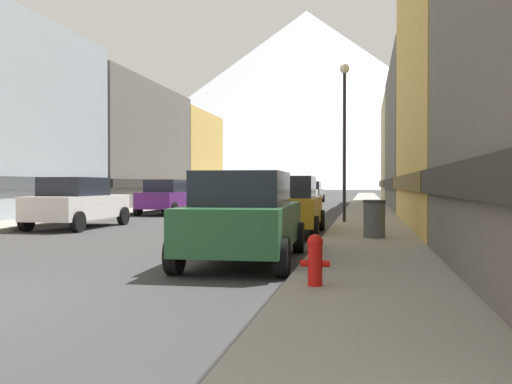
{
  "coord_description": "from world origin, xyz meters",
  "views": [
    {
      "loc": [
        6.12,
        -5.44,
        1.53
      ],
      "look_at": [
        -0.93,
        29.36,
        1.04
      ],
      "focal_mm": 37.96,
      "sensor_mm": 36.0,
      "label": 1
    }
  ],
  "objects_px": {
    "car_driving_0": "(302,193)",
    "pedestrian_0": "(167,195)",
    "car_right_0": "(245,217)",
    "car_right_1": "(288,205)",
    "fire_hydrant_near": "(315,258)",
    "trash_bin_right": "(374,219)",
    "car_driving_1": "(311,192)",
    "car_left_2": "(168,197)",
    "streetlamp_right": "(344,118)",
    "car_left_3": "(210,194)",
    "potted_plant_0": "(56,208)",
    "car_left_1": "(77,203)"
  },
  "relations": [
    {
      "from": "car_left_2",
      "to": "fire_hydrant_near",
      "type": "bearing_deg",
      "value": -63.85
    },
    {
      "from": "car_left_3",
      "to": "car_right_0",
      "type": "bearing_deg",
      "value": -72.13
    },
    {
      "from": "car_left_1",
      "to": "trash_bin_right",
      "type": "distance_m",
      "value": 10.57
    },
    {
      "from": "car_right_1",
      "to": "streetlamp_right",
      "type": "distance_m",
      "value": 5.27
    },
    {
      "from": "car_right_1",
      "to": "car_driving_1",
      "type": "relative_size",
      "value": 1.01
    },
    {
      "from": "potted_plant_0",
      "to": "car_right_1",
      "type": "bearing_deg",
      "value": -24.12
    },
    {
      "from": "car_left_1",
      "to": "car_left_3",
      "type": "relative_size",
      "value": 0.99
    },
    {
      "from": "car_right_0",
      "to": "potted_plant_0",
      "type": "bearing_deg",
      "value": 134.85
    },
    {
      "from": "car_left_2",
      "to": "car_driving_0",
      "type": "distance_m",
      "value": 14.25
    },
    {
      "from": "car_left_3",
      "to": "potted_plant_0",
      "type": "bearing_deg",
      "value": -104.13
    },
    {
      "from": "trash_bin_right",
      "to": "potted_plant_0",
      "type": "height_order",
      "value": "trash_bin_right"
    },
    {
      "from": "streetlamp_right",
      "to": "potted_plant_0",
      "type": "bearing_deg",
      "value": 176.01
    },
    {
      "from": "car_left_3",
      "to": "streetlamp_right",
      "type": "xyz_separation_m",
      "value": [
        9.15,
        -13.58,
        3.09
      ]
    },
    {
      "from": "car_driving_1",
      "to": "car_right_0",
      "type": "bearing_deg",
      "value": -86.43
    },
    {
      "from": "pedestrian_0",
      "to": "car_right_1",
      "type": "bearing_deg",
      "value": -58.19
    },
    {
      "from": "car_driving_0",
      "to": "pedestrian_0",
      "type": "xyz_separation_m",
      "value": [
        -7.85,
        -6.86,
        -0.03
      ]
    },
    {
      "from": "car_left_1",
      "to": "car_left_2",
      "type": "bearing_deg",
      "value": 90.01
    },
    {
      "from": "trash_bin_right",
      "to": "car_driving_1",
      "type": "bearing_deg",
      "value": 98.65
    },
    {
      "from": "car_driving_1",
      "to": "trash_bin_right",
      "type": "relative_size",
      "value": 4.49
    },
    {
      "from": "car_left_3",
      "to": "car_right_1",
      "type": "relative_size",
      "value": 1.0
    },
    {
      "from": "streetlamp_right",
      "to": "fire_hydrant_near",
      "type": "bearing_deg",
      "value": -89.56
    },
    {
      "from": "car_left_2",
      "to": "trash_bin_right",
      "type": "xyz_separation_m",
      "value": [
        10.15,
        -11.83,
        -0.26
      ]
    },
    {
      "from": "car_right_1",
      "to": "car_left_3",
      "type": "bearing_deg",
      "value": 113.41
    },
    {
      "from": "fire_hydrant_near",
      "to": "car_right_0",
      "type": "bearing_deg",
      "value": 119.24
    },
    {
      "from": "car_driving_1",
      "to": "fire_hydrant_near",
      "type": "xyz_separation_m",
      "value": [
        3.85,
        -38.22,
        -0.37
      ]
    },
    {
      "from": "car_right_0",
      "to": "fire_hydrant_near",
      "type": "xyz_separation_m",
      "value": [
        1.65,
        -2.94,
        -0.37
      ]
    },
    {
      "from": "potted_plant_0",
      "to": "car_left_3",
      "type": "bearing_deg",
      "value": 75.87
    },
    {
      "from": "trash_bin_right",
      "to": "car_driving_0",
      "type": "bearing_deg",
      "value": 100.75
    },
    {
      "from": "fire_hydrant_near",
      "to": "trash_bin_right",
      "type": "bearing_deg",
      "value": 82.69
    },
    {
      "from": "fire_hydrant_near",
      "to": "car_left_3",
      "type": "bearing_deg",
      "value": 109.23
    },
    {
      "from": "car_left_2",
      "to": "fire_hydrant_near",
      "type": "height_order",
      "value": "car_left_2"
    },
    {
      "from": "car_left_2",
      "to": "streetlamp_right",
      "type": "height_order",
      "value": "streetlamp_right"
    },
    {
      "from": "car_right_1",
      "to": "trash_bin_right",
      "type": "relative_size",
      "value": 4.54
    },
    {
      "from": "car_driving_0",
      "to": "streetlamp_right",
      "type": "height_order",
      "value": "streetlamp_right"
    },
    {
      "from": "car_right_0",
      "to": "car_right_1",
      "type": "relative_size",
      "value": 1.0
    },
    {
      "from": "car_left_3",
      "to": "car_driving_0",
      "type": "height_order",
      "value": "same"
    },
    {
      "from": "car_right_1",
      "to": "car_right_0",
      "type": "bearing_deg",
      "value": -89.99
    },
    {
      "from": "car_left_1",
      "to": "car_right_1",
      "type": "bearing_deg",
      "value": -7.49
    },
    {
      "from": "car_left_3",
      "to": "streetlamp_right",
      "type": "distance_m",
      "value": 16.66
    },
    {
      "from": "car_driving_1",
      "to": "streetlamp_right",
      "type": "relative_size",
      "value": 0.75
    },
    {
      "from": "car_left_3",
      "to": "car_driving_1",
      "type": "xyz_separation_m",
      "value": [
        5.4,
        11.7,
        0.0
      ]
    },
    {
      "from": "trash_bin_right",
      "to": "pedestrian_0",
      "type": "height_order",
      "value": "pedestrian_0"
    },
    {
      "from": "car_left_1",
      "to": "car_right_0",
      "type": "bearing_deg",
      "value": -42.72
    },
    {
      "from": "fire_hydrant_near",
      "to": "potted_plant_0",
      "type": "bearing_deg",
      "value": 132.05
    },
    {
      "from": "car_driving_0",
      "to": "fire_hydrant_near",
      "type": "height_order",
      "value": "car_driving_0"
    },
    {
      "from": "car_left_3",
      "to": "car_right_1",
      "type": "bearing_deg",
      "value": -66.59
    },
    {
      "from": "streetlamp_right",
      "to": "trash_bin_right",
      "type": "bearing_deg",
      "value": -80.42
    },
    {
      "from": "car_right_1",
      "to": "car_driving_1",
      "type": "height_order",
      "value": "same"
    },
    {
      "from": "potted_plant_0",
      "to": "car_driving_0",
      "type": "bearing_deg",
      "value": 64.74
    },
    {
      "from": "trash_bin_right",
      "to": "car_left_2",
      "type": "bearing_deg",
      "value": 130.64
    }
  ]
}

